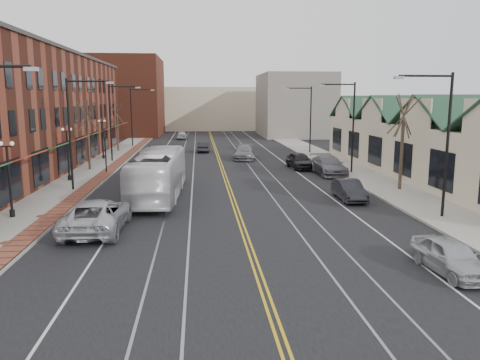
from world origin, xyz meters
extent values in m
plane|color=black|center=(0.00, 0.00, 0.00)|extent=(160.00, 160.00, 0.00)
cube|color=gray|center=(-12.00, 20.00, 0.07)|extent=(4.00, 120.00, 0.15)
cube|color=gray|center=(12.00, 20.00, 0.07)|extent=(4.00, 120.00, 0.15)
cube|color=maroon|center=(-19.00, 27.00, 5.50)|extent=(10.00, 50.00, 11.00)
cube|color=beige|center=(18.00, 20.00, 2.30)|extent=(8.00, 36.00, 4.60)
cube|color=maroon|center=(-16.00, 70.00, 7.00)|extent=(14.00, 18.00, 14.00)
cube|color=beige|center=(0.00, 85.00, 4.50)|extent=(22.00, 14.00, 9.00)
cube|color=slate|center=(15.00, 65.00, 5.50)|extent=(12.00, 16.00, 11.00)
cube|color=#999999|center=(-8.50, 0.00, 7.85)|extent=(0.50, 0.25, 0.15)
cylinder|color=black|center=(-11.50, 16.00, 4.15)|extent=(0.16, 0.16, 8.00)
cylinder|color=black|center=(-10.00, 16.00, 7.95)|extent=(3.00, 0.12, 0.12)
cube|color=#999999|center=(-8.50, 16.00, 7.85)|extent=(0.50, 0.25, 0.15)
cylinder|color=black|center=(-11.50, 32.00, 4.15)|extent=(0.16, 0.16, 8.00)
cylinder|color=black|center=(-10.00, 32.00, 7.95)|extent=(3.00, 0.12, 0.12)
cube|color=#999999|center=(-8.50, 32.00, 7.85)|extent=(0.50, 0.25, 0.15)
cylinder|color=black|center=(-11.50, 48.00, 4.15)|extent=(0.16, 0.16, 8.00)
cylinder|color=black|center=(-10.00, 48.00, 7.95)|extent=(3.00, 0.12, 0.12)
cube|color=#999999|center=(-8.50, 48.00, 7.85)|extent=(0.50, 0.25, 0.15)
cylinder|color=black|center=(11.50, 6.00, 4.15)|extent=(0.16, 0.16, 8.00)
cylinder|color=black|center=(10.00, 6.00, 7.95)|extent=(3.00, 0.12, 0.12)
cube|color=#999999|center=(8.50, 6.00, 7.85)|extent=(0.50, 0.25, 0.15)
cylinder|color=black|center=(11.50, 22.00, 4.15)|extent=(0.16, 0.16, 8.00)
cylinder|color=black|center=(10.00, 22.00, 7.95)|extent=(3.00, 0.12, 0.12)
cube|color=#999999|center=(8.50, 22.00, 7.85)|extent=(0.50, 0.25, 0.15)
cylinder|color=black|center=(11.50, 38.00, 4.15)|extent=(0.16, 0.16, 8.00)
cylinder|color=black|center=(10.00, 38.00, 7.95)|extent=(3.00, 0.12, 0.12)
cube|color=#999999|center=(8.50, 38.00, 7.85)|extent=(0.50, 0.25, 0.15)
cylinder|color=black|center=(-12.80, 8.00, 0.35)|extent=(0.28, 0.28, 0.40)
cylinder|color=black|center=(-12.80, 8.00, 2.15)|extent=(0.14, 0.14, 4.00)
cube|color=black|center=(-12.80, 8.00, 4.15)|extent=(0.60, 0.06, 0.06)
sphere|color=white|center=(-13.10, 8.00, 4.30)|extent=(0.24, 0.24, 0.24)
sphere|color=white|center=(-12.50, 8.00, 4.30)|extent=(0.24, 0.24, 0.24)
cylinder|color=black|center=(-12.80, 20.00, 0.35)|extent=(0.28, 0.28, 0.40)
cylinder|color=black|center=(-12.80, 20.00, 2.15)|extent=(0.14, 0.14, 4.00)
cube|color=black|center=(-12.80, 20.00, 4.15)|extent=(0.60, 0.06, 0.06)
sphere|color=white|center=(-13.10, 20.00, 4.30)|extent=(0.24, 0.24, 0.24)
sphere|color=white|center=(-12.50, 20.00, 4.30)|extent=(0.24, 0.24, 0.24)
cylinder|color=black|center=(-12.80, 34.00, 0.35)|extent=(0.28, 0.28, 0.40)
cylinder|color=black|center=(-12.80, 34.00, 2.15)|extent=(0.14, 0.14, 4.00)
cube|color=black|center=(-12.80, 34.00, 4.15)|extent=(0.60, 0.06, 0.06)
sphere|color=white|center=(-13.10, 34.00, 4.30)|extent=(0.24, 0.24, 0.24)
sphere|color=white|center=(-12.50, 34.00, 4.30)|extent=(0.24, 0.24, 0.24)
cylinder|color=#382B21|center=(-12.50, 26.00, 2.60)|extent=(0.24, 0.24, 4.90)
cylinder|color=#382B21|center=(-12.50, 26.00, 5.15)|extent=(0.58, 1.37, 2.90)
cylinder|color=#382B21|center=(-12.50, 26.00, 5.15)|extent=(1.60, 0.66, 2.78)
cylinder|color=#382B21|center=(-12.50, 26.00, 5.15)|extent=(0.53, 1.23, 2.96)
cylinder|color=#382B21|center=(-12.50, 26.00, 5.15)|extent=(1.69, 1.03, 2.64)
cylinder|color=#382B21|center=(-12.50, 26.00, 5.15)|extent=(1.78, 1.29, 2.48)
cylinder|color=#382B21|center=(-12.50, 42.00, 2.42)|extent=(0.24, 0.24, 4.55)
cylinder|color=#382B21|center=(-12.50, 42.00, 4.80)|extent=(0.55, 1.28, 2.69)
cylinder|color=#382B21|center=(-12.50, 42.00, 4.80)|extent=(1.49, 0.62, 2.58)
cylinder|color=#382B21|center=(-12.50, 42.00, 4.80)|extent=(0.50, 1.15, 2.75)
cylinder|color=#382B21|center=(-12.50, 42.00, 4.80)|extent=(1.57, 0.97, 2.45)
cylinder|color=#382B21|center=(-12.50, 42.00, 4.80)|extent=(1.66, 1.20, 2.30)
cylinder|color=#382B21|center=(12.50, 14.00, 2.78)|extent=(0.24, 0.24, 5.25)
cylinder|color=#382B21|center=(12.50, 14.00, 5.50)|extent=(0.61, 1.46, 3.10)
cylinder|color=#382B21|center=(12.50, 14.00, 5.50)|extent=(1.70, 0.70, 2.97)
cylinder|color=#382B21|center=(12.50, 14.00, 5.50)|extent=(0.56, 1.31, 3.17)
cylinder|color=#382B21|center=(12.50, 14.00, 5.50)|extent=(1.80, 1.10, 2.82)
cylinder|color=#382B21|center=(12.50, 14.00, 5.50)|extent=(1.90, 1.37, 2.65)
cylinder|color=#592D19|center=(-11.20, 3.00, 0.16)|extent=(0.60, 0.60, 0.02)
cylinder|color=#592D19|center=(-11.20, 8.00, 0.16)|extent=(0.60, 0.60, 0.02)
cylinder|color=black|center=(-10.60, 24.00, 1.75)|extent=(0.12, 0.12, 3.20)
imported|color=black|center=(-10.60, 24.00, 3.50)|extent=(0.18, 0.15, 0.90)
imported|color=silver|center=(-5.00, 13.12, 1.63)|extent=(3.30, 11.85, 3.27)
imported|color=#BBBCC3|center=(-7.50, 5.11, 0.85)|extent=(2.92, 6.16, 1.70)
imported|color=#B2B6BA|center=(7.50, -2.05, 0.68)|extent=(1.92, 4.10, 1.36)
imported|color=#222227|center=(7.78, 11.28, 0.68)|extent=(1.51, 4.15, 1.36)
imported|color=slate|center=(9.30, 21.78, 0.83)|extent=(2.46, 5.75, 1.65)
imported|color=black|center=(7.50, 25.47, 0.80)|extent=(2.23, 4.80, 1.59)
imported|color=black|center=(-1.60, 40.55, 0.66)|extent=(1.65, 4.11, 1.33)
imported|color=slate|center=(2.82, 33.00, 0.79)|extent=(2.89, 5.66, 1.57)
imported|color=#A2A5A9|center=(-4.93, 59.43, 0.70)|extent=(1.87, 4.21, 1.41)
camera|label=1|loc=(-2.25, -18.71, 6.78)|focal=35.00mm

